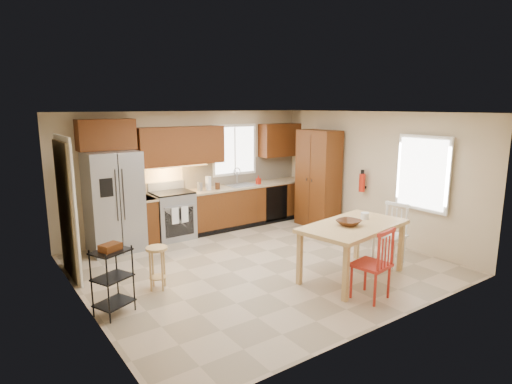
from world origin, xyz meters
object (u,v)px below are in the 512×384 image
object	(u,v)px
bar_stool	(157,268)
soap_bottle	(258,180)
dining_table	(352,251)
refrigerator	(114,202)
chair_white	(390,235)
fire_extinguisher	(362,183)
range_stove	(173,216)
pantry	(318,179)
table_bowl	(349,226)
table_jar	(365,217)
chair_red	(371,263)
utility_cart	(113,281)

from	to	relation	value
bar_stool	soap_bottle	bearing A→B (deg)	24.73
soap_bottle	dining_table	bearing A→B (deg)	-100.43
refrigerator	chair_white	world-z (taller)	refrigerator
fire_extinguisher	bar_stool	world-z (taller)	fire_extinguisher
range_stove	pantry	world-z (taller)	pantry
pantry	fire_extinguisher	distance (m)	1.07
table_bowl	pantry	bearing A→B (deg)	55.59
pantry	dining_table	size ratio (longest dim) A/B	1.23
range_stove	dining_table	xyz separation A→B (m)	(1.41, -3.43, -0.04)
dining_table	table_jar	xyz separation A→B (m)	(0.37, 0.11, 0.46)
soap_bottle	chair_red	world-z (taller)	soap_bottle
soap_bottle	bar_stool	xyz separation A→B (m)	(-3.23, -2.03, -0.68)
fire_extinguisher	table_bowl	size ratio (longest dim) A/B	1.04
fire_extinguisher	utility_cart	distance (m)	5.19
soap_bottle	utility_cart	xyz separation A→B (m)	(-3.98, -2.42, -0.55)
soap_bottle	utility_cart	world-z (taller)	soap_bottle
soap_bottle	chair_white	world-z (taller)	soap_bottle
chair_white	pantry	bearing A→B (deg)	-23.86
range_stove	table_jar	bearing A→B (deg)	-61.67
table_bowl	soap_bottle	bearing A→B (deg)	77.81
refrigerator	soap_bottle	size ratio (longest dim) A/B	9.53
chair_red	refrigerator	bearing A→B (deg)	109.45
range_stove	soap_bottle	world-z (taller)	soap_bottle
chair_white	utility_cart	distance (m)	4.40
refrigerator	table_jar	size ratio (longest dim) A/B	11.39
refrigerator	soap_bottle	distance (m)	3.18
refrigerator	pantry	xyz separation A→B (m)	(4.13, -0.93, 0.14)
fire_extinguisher	chair_red	size ratio (longest dim) A/B	0.36
bar_stool	table_bowl	bearing A→B (deg)	-35.05
refrigerator	range_stove	world-z (taller)	refrigerator
refrigerator	bar_stool	xyz separation A→B (m)	(-0.05, -2.05, -0.59)
range_stove	table_bowl	bearing A→B (deg)	-69.10
fire_extinguisher	table_bowl	world-z (taller)	fire_extinguisher
table_jar	pantry	bearing A→B (deg)	62.96
range_stove	fire_extinguisher	distance (m)	3.83
fire_extinguisher	table_jar	bearing A→B (deg)	-137.30
range_stove	soap_bottle	xyz separation A→B (m)	(2.03, -0.08, 0.54)
fire_extinguisher	bar_stool	distance (m)	4.45
refrigerator	soap_bottle	world-z (taller)	refrigerator
chair_red	bar_stool	bearing A→B (deg)	129.61
chair_red	table_bowl	world-z (taller)	chair_red
range_stove	pantry	size ratio (longest dim) A/B	0.44
range_stove	pantry	xyz separation A→B (m)	(2.98, -0.99, 0.59)
table_bowl	utility_cart	world-z (taller)	table_bowl
refrigerator	table_bowl	bearing A→B (deg)	-53.86
fire_extinguisher	table_jar	size ratio (longest dim) A/B	2.25
dining_table	table_bowl	bearing A→B (deg)	170.57
pantry	bar_stool	size ratio (longest dim) A/B	3.32
pantry	fire_extinguisher	size ratio (longest dim) A/B	5.83
table_bowl	utility_cart	size ratio (longest dim) A/B	0.39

